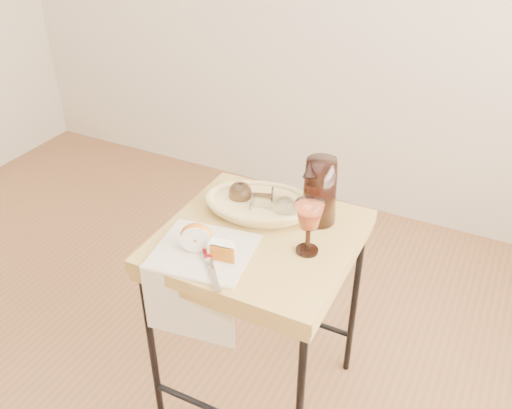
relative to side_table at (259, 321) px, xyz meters
The scene contains 10 objects.
side_table is the anchor object (origin of this frame).
tea_towel 0.41m from the side_table, 125.02° to the right, with size 0.28×0.25×0.01m, color #F4E5B9.
bread_basket 0.41m from the side_table, 115.48° to the left, with size 0.32×0.22×0.05m, color tan, non-canonical shape.
goblet_lying_a 0.44m from the side_table, 122.81° to the left, with size 0.13×0.08×0.08m, color brown, non-canonical shape.
goblet_lying_b 0.43m from the side_table, 94.29° to the left, with size 0.12×0.07×0.07m, color white, non-canonical shape.
pitcher 0.52m from the side_table, 49.87° to the left, with size 0.15×0.23×0.25m, color black, non-canonical shape.
wine_goblet 0.48m from the side_table, ahead, with size 0.08×0.08×0.17m, color white, non-canonical shape.
apple_half 0.46m from the side_table, 130.39° to the right, with size 0.09×0.05×0.09m, color #AE1100.
apple_wedge 0.43m from the side_table, 105.70° to the right, with size 0.07×0.04×0.05m, color white.
table_knife 0.44m from the side_table, 104.44° to the right, with size 0.21×0.02×0.02m, color silver, non-canonical shape.
Camera 1 is at (1.09, -0.85, 1.73)m, focal length 38.90 mm.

